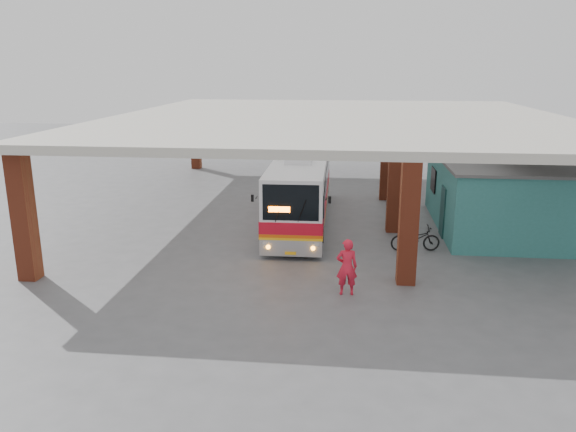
% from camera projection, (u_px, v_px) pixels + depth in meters
% --- Properties ---
extents(ground, '(90.00, 90.00, 0.00)m').
position_uv_depth(ground, '(320.00, 251.00, 21.74)').
color(ground, '#515154').
rests_on(ground, ground).
extents(brick_columns, '(20.10, 21.60, 4.35)m').
position_uv_depth(brick_columns, '(357.00, 172.00, 25.82)').
color(brick_columns, '#973920').
rests_on(brick_columns, ground).
extents(canopy_roof, '(21.00, 23.00, 0.30)m').
position_uv_depth(canopy_roof, '(339.00, 118.00, 26.75)').
color(canopy_roof, beige).
rests_on(canopy_roof, brick_columns).
extents(shop_building, '(5.20, 8.20, 3.11)m').
position_uv_depth(shop_building, '(497.00, 193.00, 24.38)').
color(shop_building, '#2D706A').
rests_on(shop_building, ground).
extents(coach_bus, '(2.51, 11.08, 3.21)m').
position_uv_depth(coach_bus, '(301.00, 187.00, 25.38)').
color(coach_bus, silver).
rests_on(coach_bus, ground).
extents(motorcycle, '(1.96, 0.88, 0.99)m').
position_uv_depth(motorcycle, '(415.00, 238.00, 21.60)').
color(motorcycle, black).
rests_on(motorcycle, ground).
extents(pedestrian, '(0.70, 0.50, 1.81)m').
position_uv_depth(pedestrian, '(347.00, 267.00, 17.38)').
color(pedestrian, red).
rests_on(pedestrian, ground).
extents(red_chair, '(0.44, 0.44, 0.73)m').
position_uv_depth(red_chair, '(414.00, 201.00, 28.30)').
color(red_chair, red).
rests_on(red_chair, ground).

